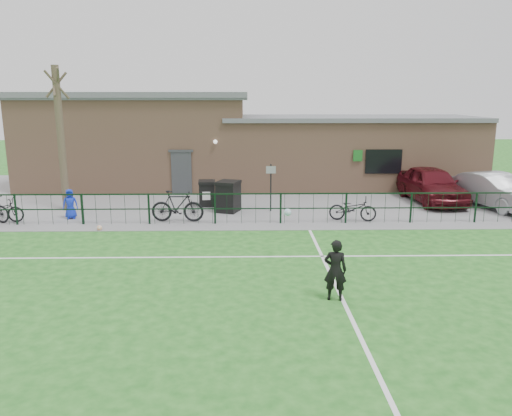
{
  "coord_description": "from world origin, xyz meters",
  "views": [
    {
      "loc": [
        -0.31,
        -10.48,
        4.81
      ],
      "look_at": [
        0.0,
        5.0,
        1.3
      ],
      "focal_mm": 35.0,
      "sensor_mm": 36.0,
      "label": 1
    }
  ],
  "objects_px": {
    "car_maroon": "(432,185)",
    "spectator_child": "(70,204)",
    "bicycle_c": "(0,210)",
    "sign_post": "(271,188)",
    "wheelie_bin_left": "(207,194)",
    "bicycle_d": "(177,206)",
    "bicycle_e": "(353,209)",
    "ball_ground": "(100,228)",
    "wheelie_bin_right": "(228,197)",
    "car_silver": "(495,191)",
    "bare_tree": "(61,140)"
  },
  "relations": [
    {
      "from": "car_maroon",
      "to": "spectator_child",
      "type": "bearing_deg",
      "value": -172.98
    },
    {
      "from": "car_maroon",
      "to": "bicycle_c",
      "type": "relative_size",
      "value": 2.61
    },
    {
      "from": "sign_post",
      "to": "spectator_child",
      "type": "distance_m",
      "value": 8.09
    },
    {
      "from": "wheelie_bin_left",
      "to": "bicycle_c",
      "type": "height_order",
      "value": "wheelie_bin_left"
    },
    {
      "from": "car_maroon",
      "to": "bicycle_d",
      "type": "distance_m",
      "value": 11.63
    },
    {
      "from": "sign_post",
      "to": "spectator_child",
      "type": "xyz_separation_m",
      "value": [
        -8.0,
        -1.16,
        -0.41
      ]
    },
    {
      "from": "wheelie_bin_left",
      "to": "bicycle_e",
      "type": "relative_size",
      "value": 0.57
    },
    {
      "from": "sign_post",
      "to": "ball_ground",
      "type": "height_order",
      "value": "sign_post"
    },
    {
      "from": "bicycle_d",
      "to": "sign_post",
      "type": "bearing_deg",
      "value": -61.54
    },
    {
      "from": "bicycle_c",
      "to": "bicycle_e",
      "type": "bearing_deg",
      "value": -92.23
    },
    {
      "from": "wheelie_bin_right",
      "to": "bicycle_d",
      "type": "xyz_separation_m",
      "value": [
        -1.91,
        -1.65,
        0.0
      ]
    },
    {
      "from": "bicycle_c",
      "to": "spectator_child",
      "type": "height_order",
      "value": "spectator_child"
    },
    {
      "from": "spectator_child",
      "to": "ball_ground",
      "type": "relative_size",
      "value": 6.05
    },
    {
      "from": "ball_ground",
      "to": "bicycle_e",
      "type": "bearing_deg",
      "value": 7.28
    },
    {
      "from": "sign_post",
      "to": "car_maroon",
      "type": "height_order",
      "value": "sign_post"
    },
    {
      "from": "spectator_child",
      "to": "ball_ground",
      "type": "height_order",
      "value": "spectator_child"
    },
    {
      "from": "bicycle_c",
      "to": "bicycle_d",
      "type": "bearing_deg",
      "value": -92.33
    },
    {
      "from": "sign_post",
      "to": "car_maroon",
      "type": "distance_m",
      "value": 7.62
    },
    {
      "from": "bicycle_c",
      "to": "car_silver",
      "type": "bearing_deg",
      "value": -85.95
    },
    {
      "from": "bicycle_c",
      "to": "spectator_child",
      "type": "relative_size",
      "value": 1.54
    },
    {
      "from": "sign_post",
      "to": "car_silver",
      "type": "distance_m",
      "value": 9.79
    },
    {
      "from": "spectator_child",
      "to": "ball_ground",
      "type": "distance_m",
      "value": 2.45
    },
    {
      "from": "wheelie_bin_right",
      "to": "car_silver",
      "type": "distance_m",
      "value": 11.57
    },
    {
      "from": "spectator_child",
      "to": "ball_ground",
      "type": "xyz_separation_m",
      "value": [
        1.62,
        -1.77,
        -0.51
      ]
    },
    {
      "from": "sign_post",
      "to": "bicycle_c",
      "type": "distance_m",
      "value": 10.66
    },
    {
      "from": "wheelie_bin_left",
      "to": "ball_ground",
      "type": "height_order",
      "value": "wheelie_bin_left"
    },
    {
      "from": "car_silver",
      "to": "bicycle_c",
      "type": "xyz_separation_m",
      "value": [
        -20.29,
        -2.24,
        -0.27
      ]
    },
    {
      "from": "wheelie_bin_left",
      "to": "spectator_child",
      "type": "xyz_separation_m",
      "value": [
        -5.23,
        -2.27,
        0.08
      ]
    },
    {
      "from": "sign_post",
      "to": "bicycle_e",
      "type": "height_order",
      "value": "sign_post"
    },
    {
      "from": "wheelie_bin_right",
      "to": "sign_post",
      "type": "relative_size",
      "value": 0.61
    },
    {
      "from": "bare_tree",
      "to": "wheelie_bin_left",
      "type": "relative_size",
      "value": 5.81
    },
    {
      "from": "wheelie_bin_right",
      "to": "bicycle_d",
      "type": "distance_m",
      "value": 2.52
    },
    {
      "from": "wheelie_bin_left",
      "to": "bicycle_e",
      "type": "xyz_separation_m",
      "value": [
        5.88,
        -2.82,
        -0.04
      ]
    },
    {
      "from": "bare_tree",
      "to": "wheelie_bin_right",
      "type": "bearing_deg",
      "value": -4.16
    },
    {
      "from": "bicycle_c",
      "to": "bicycle_d",
      "type": "xyz_separation_m",
      "value": [
        6.82,
        -0.01,
        0.13
      ]
    },
    {
      "from": "bicycle_c",
      "to": "spectator_child",
      "type": "xyz_separation_m",
      "value": [
        2.52,
        0.56,
        0.11
      ]
    },
    {
      "from": "car_maroon",
      "to": "sign_post",
      "type": "bearing_deg",
      "value": -170.71
    },
    {
      "from": "bare_tree",
      "to": "wheelie_bin_left",
      "type": "distance_m",
      "value": 6.48
    },
    {
      "from": "bicycle_d",
      "to": "wheelie_bin_right",
      "type": "bearing_deg",
      "value": -45.79
    },
    {
      "from": "spectator_child",
      "to": "ball_ground",
      "type": "bearing_deg",
      "value": -63.9
    },
    {
      "from": "bicycle_d",
      "to": "bicycle_e",
      "type": "distance_m",
      "value": 6.8
    },
    {
      "from": "wheelie_bin_left",
      "to": "wheelie_bin_right",
      "type": "height_order",
      "value": "wheelie_bin_right"
    },
    {
      "from": "wheelie_bin_left",
      "to": "car_silver",
      "type": "bearing_deg",
      "value": -6.84
    },
    {
      "from": "car_maroon",
      "to": "ball_ground",
      "type": "relative_size",
      "value": 24.32
    },
    {
      "from": "wheelie_bin_left",
      "to": "bicycle_d",
      "type": "bearing_deg",
      "value": -112.19
    },
    {
      "from": "wheelie_bin_left",
      "to": "sign_post",
      "type": "distance_m",
      "value": 3.02
    },
    {
      "from": "bicycle_e",
      "to": "bare_tree",
      "type": "bearing_deg",
      "value": 92.86
    },
    {
      "from": "bicycle_d",
      "to": "ball_ground",
      "type": "height_order",
      "value": "bicycle_d"
    },
    {
      "from": "wheelie_bin_right",
      "to": "bicycle_d",
      "type": "relative_size",
      "value": 0.6
    },
    {
      "from": "wheelie_bin_right",
      "to": "bicycle_e",
      "type": "relative_size",
      "value": 0.67
    }
  ]
}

